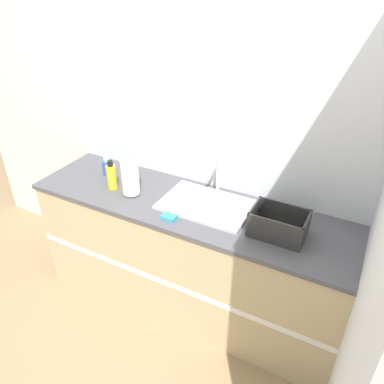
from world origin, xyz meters
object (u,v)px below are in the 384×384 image
(sink, at_px, (207,203))
(bottle_yellow, at_px, (112,176))
(bottle_blue, at_px, (107,167))
(dish_rack, at_px, (278,226))
(paper_towel_roll, at_px, (130,177))

(sink, bearing_deg, bottle_yellow, -171.25)
(bottle_blue, bearing_deg, dish_rack, -5.00)
(paper_towel_roll, xyz_separation_m, bottle_yellow, (-0.17, 0.00, -0.04))
(sink, height_order, dish_rack, sink)
(paper_towel_roll, height_order, bottle_yellow, paper_towel_roll)
(sink, height_order, paper_towel_roll, sink)
(sink, distance_m, dish_rack, 0.51)
(bottle_blue, xyz_separation_m, bottle_yellow, (0.16, -0.14, 0.03))
(sink, bearing_deg, dish_rack, -9.16)
(paper_towel_roll, distance_m, bottle_blue, 0.36)
(dish_rack, height_order, bottle_yellow, bottle_yellow)
(sink, xyz_separation_m, dish_rack, (0.50, -0.08, 0.04))
(bottle_blue, bearing_deg, sink, -2.50)
(dish_rack, bearing_deg, bottle_blue, 175.00)
(sink, height_order, bottle_blue, sink)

